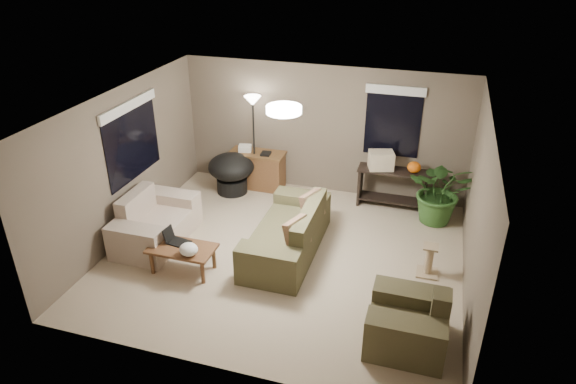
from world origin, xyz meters
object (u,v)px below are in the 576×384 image
(armchair, at_px, (408,324))
(console_table, at_px, (392,185))
(houseplant, at_px, (440,198))
(cat_scratching_post, at_px, (429,262))
(floor_lamp, at_px, (253,112))
(loveseat, at_px, (155,224))
(desk, at_px, (258,170))
(coffee_table, at_px, (182,251))
(main_sofa, at_px, (289,236))
(papasan_chair, at_px, (231,171))

(armchair, height_order, console_table, armchair)
(houseplant, bearing_deg, cat_scratching_post, -92.38)
(armchair, xyz_separation_m, floor_lamp, (-3.34, 3.55, 1.30))
(loveseat, relative_size, desk, 1.45)
(desk, xyz_separation_m, cat_scratching_post, (3.48, -2.05, -0.16))
(coffee_table, bearing_deg, armchair, -9.51)
(coffee_table, xyz_separation_m, console_table, (2.79, 3.00, 0.08))
(main_sofa, distance_m, armchair, 2.54)
(main_sofa, height_order, desk, main_sofa)
(armchair, bearing_deg, cat_scratching_post, 83.78)
(coffee_table, xyz_separation_m, houseplant, (3.65, 2.67, 0.12))
(houseplant, relative_size, cat_scratching_post, 2.44)
(armchair, height_order, floor_lamp, floor_lamp)
(main_sofa, relative_size, coffee_table, 2.20)
(papasan_chair, height_order, houseplant, houseplant)
(armchair, distance_m, coffee_table, 3.46)
(console_table, relative_size, papasan_chair, 1.09)
(papasan_chair, relative_size, floor_lamp, 0.62)
(main_sofa, distance_m, desk, 2.44)
(loveseat, distance_m, floor_lamp, 2.82)
(coffee_table, bearing_deg, floor_lamp, 88.56)
(cat_scratching_post, bearing_deg, console_table, 111.66)
(console_table, relative_size, houseplant, 1.07)
(main_sofa, xyz_separation_m, coffee_table, (-1.40, -0.98, 0.06))
(coffee_table, height_order, desk, desk)
(console_table, bearing_deg, armchair, -80.10)
(floor_lamp, bearing_deg, coffee_table, -91.44)
(armchair, bearing_deg, floor_lamp, 133.26)
(main_sofa, relative_size, cat_scratching_post, 4.40)
(loveseat, xyz_separation_m, armchair, (4.27, -1.23, 0.00))
(coffee_table, relative_size, console_table, 0.77)
(armchair, bearing_deg, console_table, 99.90)
(papasan_chair, relative_size, cat_scratching_post, 2.39)
(desk, bearing_deg, cat_scratching_post, -30.51)
(coffee_table, distance_m, houseplant, 4.53)
(loveseat, bearing_deg, houseplant, 24.08)
(loveseat, distance_m, coffee_table, 1.08)
(papasan_chair, bearing_deg, loveseat, -105.18)
(floor_lamp, distance_m, cat_scratching_post, 4.26)
(loveseat, xyz_separation_m, floor_lamp, (0.93, 2.32, 1.30))
(papasan_chair, bearing_deg, main_sofa, -44.98)
(main_sofa, bearing_deg, houseplant, 36.81)
(cat_scratching_post, bearing_deg, armchair, -96.22)
(console_table, xyz_separation_m, floor_lamp, (-2.72, -0.02, 1.16))
(floor_lamp, bearing_deg, main_sofa, -56.45)
(armchair, relative_size, houseplant, 0.82)
(papasan_chair, distance_m, cat_scratching_post, 4.24)
(desk, distance_m, console_table, 2.69)
(loveseat, bearing_deg, floor_lamp, 68.23)
(loveseat, xyz_separation_m, desk, (0.96, 2.39, 0.08))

